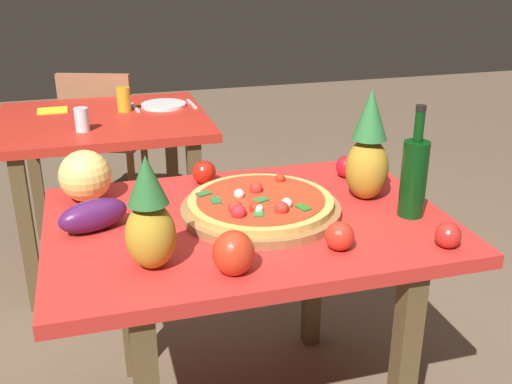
# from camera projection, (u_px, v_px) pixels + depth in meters

# --- Properties ---
(display_table) EXTENTS (1.16, 0.81, 0.75)m
(display_table) POSITION_uv_depth(u_px,v_px,m) (248.00, 249.00, 1.82)
(display_table) COLOR brown
(display_table) RESTS_ON ground_plane
(background_table) EXTENTS (0.96, 0.83, 0.75)m
(background_table) POSITION_uv_depth(u_px,v_px,m) (105.00, 140.00, 2.86)
(background_table) COLOR brown
(background_table) RESTS_ON ground_plane
(dining_chair) EXTENTS (0.51, 0.51, 0.85)m
(dining_chair) POSITION_uv_depth(u_px,v_px,m) (104.00, 134.00, 3.50)
(dining_chair) COLOR #98663C
(dining_chair) RESTS_ON ground_plane
(pizza_board) EXTENTS (0.48, 0.48, 0.02)m
(pizza_board) POSITION_uv_depth(u_px,v_px,m) (261.00, 210.00, 1.81)
(pizza_board) COLOR #98663C
(pizza_board) RESTS_ON display_table
(pizza) EXTENTS (0.43, 0.43, 0.06)m
(pizza) POSITION_uv_depth(u_px,v_px,m) (260.00, 202.00, 1.79)
(pizza) COLOR #D6B055
(pizza) RESTS_ON pizza_board
(wine_bottle) EXTENTS (0.08, 0.08, 0.33)m
(wine_bottle) POSITION_uv_depth(u_px,v_px,m) (414.00, 176.00, 1.76)
(wine_bottle) COLOR #09370F
(wine_bottle) RESTS_ON display_table
(pineapple_left) EXTENTS (0.13, 0.13, 0.29)m
(pineapple_left) POSITION_uv_depth(u_px,v_px,m) (150.00, 219.00, 1.47)
(pineapple_left) COLOR #B88F27
(pineapple_left) RESTS_ON display_table
(pineapple_right) EXTENTS (0.13, 0.13, 0.35)m
(pineapple_right) POSITION_uv_depth(u_px,v_px,m) (368.00, 151.00, 1.87)
(pineapple_right) COLOR #B58827
(pineapple_right) RESTS_ON display_table
(melon) EXTENTS (0.16, 0.16, 0.16)m
(melon) POSITION_uv_depth(u_px,v_px,m) (85.00, 176.00, 1.88)
(melon) COLOR #EFD56D
(melon) RESTS_ON display_table
(bell_pepper) EXTENTS (0.10, 0.10, 0.11)m
(bell_pepper) POSITION_uv_depth(u_px,v_px,m) (234.00, 253.00, 1.47)
(bell_pepper) COLOR red
(bell_pepper) RESTS_ON display_table
(eggplant) EXTENTS (0.22, 0.16, 0.09)m
(eggplant) POSITION_uv_depth(u_px,v_px,m) (93.00, 215.00, 1.69)
(eggplant) COLOR #4E1B53
(eggplant) RESTS_ON display_table
(tomato_at_corner) EXTENTS (0.08, 0.08, 0.08)m
(tomato_at_corner) POSITION_uv_depth(u_px,v_px,m) (347.00, 167.00, 2.08)
(tomato_at_corner) COLOR red
(tomato_at_corner) RESTS_ON display_table
(tomato_by_bottle) EXTENTS (0.07, 0.07, 0.07)m
(tomato_by_bottle) POSITION_uv_depth(u_px,v_px,m) (448.00, 235.00, 1.60)
(tomato_by_bottle) COLOR red
(tomato_by_bottle) RESTS_ON display_table
(tomato_beside_pepper) EXTENTS (0.08, 0.08, 0.08)m
(tomato_beside_pepper) POSITION_uv_depth(u_px,v_px,m) (204.00, 172.00, 2.03)
(tomato_beside_pepper) COLOR red
(tomato_beside_pepper) RESTS_ON display_table
(tomato_near_board) EXTENTS (0.08, 0.08, 0.08)m
(tomato_near_board) POSITION_uv_depth(u_px,v_px,m) (340.00, 236.00, 1.59)
(tomato_near_board) COLOR red
(tomato_near_board) RESTS_ON display_table
(drinking_glass_juice) EXTENTS (0.06, 0.06, 0.12)m
(drinking_glass_juice) POSITION_uv_depth(u_px,v_px,m) (124.00, 99.00, 2.90)
(drinking_glass_juice) COLOR gold
(drinking_glass_juice) RESTS_ON background_table
(drinking_glass_water) EXTENTS (0.06, 0.06, 0.10)m
(drinking_glass_water) POSITION_uv_depth(u_px,v_px,m) (82.00, 120.00, 2.59)
(drinking_glass_water) COLOR silver
(drinking_glass_water) RESTS_ON background_table
(dinner_plate) EXTENTS (0.22, 0.22, 0.02)m
(dinner_plate) POSITION_uv_depth(u_px,v_px,m) (164.00, 105.00, 3.00)
(dinner_plate) COLOR white
(dinner_plate) RESTS_ON background_table
(fork_utensil) EXTENTS (0.03, 0.18, 0.01)m
(fork_utensil) POSITION_uv_depth(u_px,v_px,m) (135.00, 108.00, 2.97)
(fork_utensil) COLOR silver
(fork_utensil) RESTS_ON background_table
(knife_utensil) EXTENTS (0.02, 0.18, 0.01)m
(knife_utensil) POSITION_uv_depth(u_px,v_px,m) (192.00, 104.00, 3.04)
(knife_utensil) COLOR silver
(knife_utensil) RESTS_ON background_table
(napkin_folded) EXTENTS (0.14, 0.12, 0.01)m
(napkin_folded) POSITION_uv_depth(u_px,v_px,m) (52.00, 110.00, 2.92)
(napkin_folded) COLOR yellow
(napkin_folded) RESTS_ON background_table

